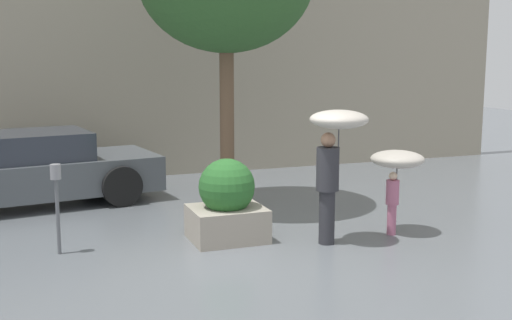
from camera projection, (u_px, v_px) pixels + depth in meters
ground_plane at (239, 265)px, 8.11m from camera, size 40.00×40.00×0.00m
building_facade at (139, 37)px, 13.64m from camera, size 18.00×0.30×6.00m
planter_box at (227, 204)px, 9.11m from camera, size 1.04×0.88×1.18m
person_adult at (334, 145)px, 8.80m from camera, size 0.81×0.81×1.88m
person_child at (397, 164)px, 9.36m from camera, size 0.78×0.78×1.25m
parked_car_near at (31, 170)px, 11.29m from camera, size 4.59×2.51×1.29m
parking_meter at (56, 190)px, 8.41m from camera, size 0.14×0.14×1.21m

